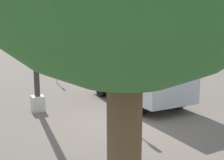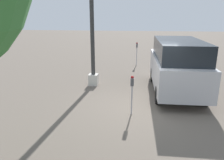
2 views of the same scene
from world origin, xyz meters
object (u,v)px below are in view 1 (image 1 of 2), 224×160
parked_van (138,71)px  lamp_post (35,53)px  parking_meter_near (130,95)px  parking_meter_far (56,62)px

parked_van → lamp_post: bearing=81.5°
parking_meter_near → parked_van: parked_van is taller
lamp_post → parking_meter_near: bearing=-147.3°
parking_meter_near → lamp_post: (3.09, 1.98, 1.06)m
parking_meter_near → parked_van: (2.56, -1.87, 0.22)m
lamp_post → parked_van: 3.98m
parking_meter_near → parked_van: bearing=-36.3°
parking_meter_near → parking_meter_far: (7.78, -0.07, 0.12)m
parking_meter_near → parking_meter_far: 7.78m
parking_meter_near → parking_meter_far: parking_meter_far is taller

